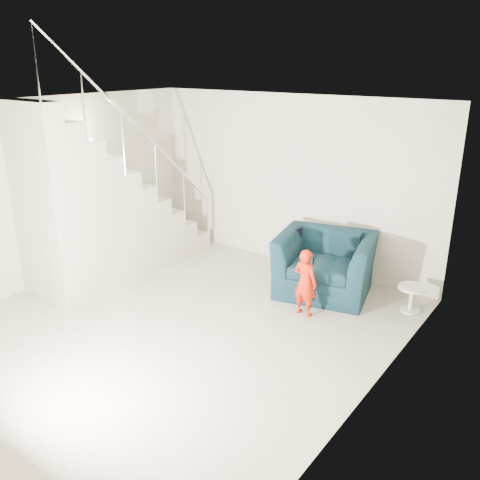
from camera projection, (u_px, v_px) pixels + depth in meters
name	position (u px, v px, depth m)	size (l,w,h in m)	color
floor	(174.00, 327.00, 6.39)	(5.50, 5.50, 0.00)	gray
ceiling	(163.00, 106.00, 5.48)	(5.50, 5.50, 0.00)	silver
back_wall	(290.00, 182.00, 8.03)	(5.00, 5.00, 0.00)	#A89C89
left_wall	(43.00, 194.00, 7.33)	(5.50, 5.50, 0.00)	#A89C89
right_wall	(372.00, 276.00, 4.55)	(5.50, 5.50, 0.00)	#A89C89
armchair	(325.00, 264.00, 7.23)	(1.32, 1.15, 0.86)	black
toddler	(305.00, 282.00, 6.57)	(0.33, 0.22, 0.91)	#A92505
side_table	(412.00, 294.00, 6.72)	(0.36, 0.36, 0.36)	beige
staircase	(99.00, 217.00, 7.60)	(1.02, 3.03, 3.62)	#ADA089
cushion	(346.00, 244.00, 7.30)	(0.47, 0.14, 0.45)	black
throw	(291.00, 251.00, 7.42)	(0.05, 0.54, 0.61)	black
phone	(313.00, 261.00, 6.37)	(0.02, 0.05, 0.10)	black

